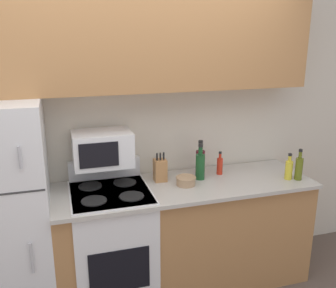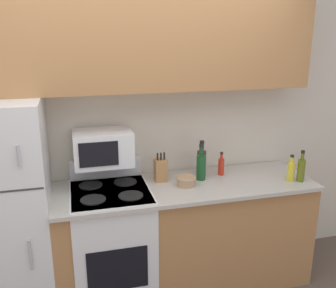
# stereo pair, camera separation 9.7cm
# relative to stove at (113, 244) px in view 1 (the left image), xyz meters

# --- Properties ---
(wall_back) EXTENTS (8.00, 0.05, 2.55)m
(wall_back) POSITION_rel_stove_xyz_m (0.23, 0.36, 0.80)
(wall_back) COLOR beige
(wall_back) RESTS_ON ground_plane
(lower_cabinets) EXTENTS (2.07, 0.66, 0.92)m
(lower_cabinets) POSITION_rel_stove_xyz_m (0.60, 0.01, -0.02)
(lower_cabinets) COLOR #B27A47
(lower_cabinets) RESTS_ON ground_plane
(upper_cabinets) EXTENTS (2.82, 0.31, 0.73)m
(upper_cabinets) POSITION_rel_stove_xyz_m (0.23, 0.18, 1.53)
(upper_cabinets) COLOR #B27A47
(upper_cabinets) RESTS_ON refrigerator
(stove) EXTENTS (0.60, 0.65, 1.09)m
(stove) POSITION_rel_stove_xyz_m (0.00, 0.00, 0.00)
(stove) COLOR white
(stove) RESTS_ON ground_plane
(microwave) EXTENTS (0.45, 0.32, 0.26)m
(microwave) POSITION_rel_stove_xyz_m (-0.03, 0.15, 0.74)
(microwave) COLOR white
(microwave) RESTS_ON stove
(knife_block) EXTENTS (0.10, 0.09, 0.24)m
(knife_block) POSITION_rel_stove_xyz_m (0.43, 0.12, 0.53)
(knife_block) COLOR #B27A47
(knife_block) RESTS_ON lower_cabinets
(bowl) EXTENTS (0.16, 0.16, 0.07)m
(bowl) POSITION_rel_stove_xyz_m (0.60, -0.02, 0.47)
(bowl) COLOR tan
(bowl) RESTS_ON lower_cabinets
(bottle_olive_oil) EXTENTS (0.06, 0.06, 0.26)m
(bottle_olive_oil) POSITION_rel_stove_xyz_m (1.52, -0.18, 0.54)
(bottle_olive_oil) COLOR #5B6619
(bottle_olive_oil) RESTS_ON lower_cabinets
(bottle_wine_red) EXTENTS (0.08, 0.08, 0.30)m
(bottle_wine_red) POSITION_rel_stove_xyz_m (0.79, 0.16, 0.56)
(bottle_wine_red) COLOR #470F19
(bottle_wine_red) RESTS_ON lower_cabinets
(bottle_hot_sauce) EXTENTS (0.05, 0.05, 0.20)m
(bottle_hot_sauce) POSITION_rel_stove_xyz_m (0.95, 0.12, 0.52)
(bottle_hot_sauce) COLOR red
(bottle_hot_sauce) RESTS_ON lower_cabinets
(bottle_wine_green) EXTENTS (0.08, 0.08, 0.30)m
(bottle_wine_green) POSITION_rel_stove_xyz_m (0.75, 0.07, 0.56)
(bottle_wine_green) COLOR #194C23
(bottle_wine_green) RESTS_ON lower_cabinets
(bottle_cooking_spray) EXTENTS (0.06, 0.06, 0.22)m
(bottle_cooking_spray) POSITION_rel_stove_xyz_m (1.44, -0.15, 0.52)
(bottle_cooking_spray) COLOR gold
(bottle_cooking_spray) RESTS_ON lower_cabinets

